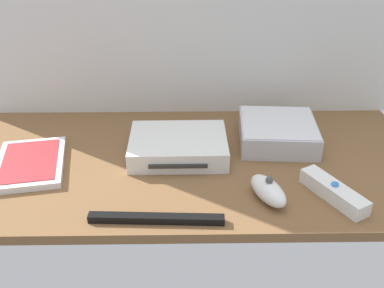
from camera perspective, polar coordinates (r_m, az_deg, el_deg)
ground_plane at (r=97.93cm, az=0.00°, el=-2.54°), size 100.00×48.00×2.00cm
game_console at (r=98.27cm, az=-1.76°, el=-0.24°), size 21.11×16.62×4.40cm
mini_computer at (r=104.64cm, az=10.78°, el=1.48°), size 18.11×18.11×5.30cm
game_case at (r=100.74cm, az=-19.78°, el=-2.33°), size 16.72×21.09×1.56cm
remote_wand at (r=89.28cm, az=17.47°, el=-5.78°), size 10.36×14.68×3.40cm
remote_nunchuk at (r=85.82cm, az=9.62°, el=-5.82°), size 8.05×10.93×5.10cm
sensor_bar at (r=80.49cm, az=-4.55°, el=-9.39°), size 24.06×2.88×1.40cm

